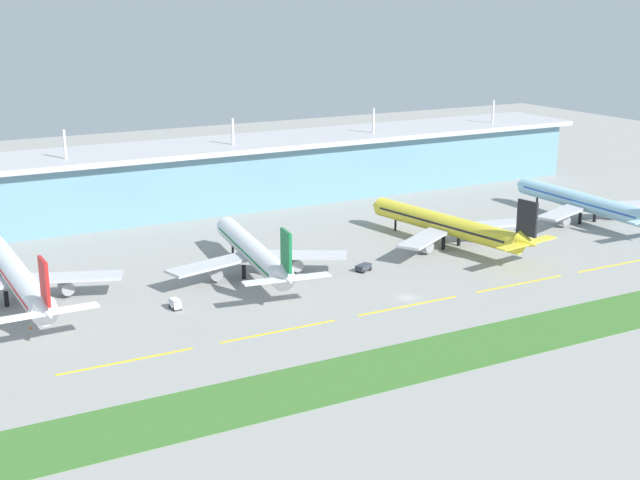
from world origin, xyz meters
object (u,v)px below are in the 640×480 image
(airliner_nearest, at_px, (17,276))
(pushback_tug, at_px, (364,267))
(baggage_cart, at_px, (175,304))
(airliner_near_middle, at_px, (254,252))
(airliner_far_middle, at_px, (448,225))
(airliner_farthest, at_px, (585,203))
(safety_cone_left_wingtip, at_px, (31,327))

(airliner_nearest, relative_size, pushback_tug, 14.32)
(pushback_tug, bearing_deg, baggage_cart, -175.83)
(airliner_near_middle, xyz_separation_m, airliner_far_middle, (61.26, -1.63, 0.00))
(airliner_nearest, bearing_deg, pushback_tug, -12.32)
(airliner_near_middle, xyz_separation_m, baggage_cart, (-26.75, -14.33, -5.18))
(airliner_farthest, height_order, pushback_tug, airliner_farthest)
(safety_cone_left_wingtip, bearing_deg, airliner_far_middle, 4.50)
(airliner_farthest, bearing_deg, airliner_near_middle, -179.74)
(pushback_tug, xyz_separation_m, safety_cone_left_wingtip, (-86.08, -0.69, -0.75))
(airliner_far_middle, xyz_separation_m, airliner_farthest, (56.41, 2.16, 0.00))
(airliner_far_middle, distance_m, pushback_tug, 35.59)
(pushback_tug, bearing_deg, safety_cone_left_wingtip, -179.54)
(airliner_near_middle, distance_m, baggage_cart, 30.78)
(airliner_near_middle, height_order, pushback_tug, airliner_near_middle)
(airliner_farthest, distance_m, baggage_cart, 145.26)
(pushback_tug, bearing_deg, airliner_near_middle, 159.06)
(safety_cone_left_wingtip, bearing_deg, pushback_tug, 0.46)
(pushback_tug, relative_size, safety_cone_left_wingtip, 7.12)
(airliner_far_middle, relative_size, safety_cone_left_wingtip, 94.44)
(airliner_far_middle, bearing_deg, baggage_cart, -171.79)
(airliner_farthest, height_order, safety_cone_left_wingtip, airliner_farthest)
(airliner_nearest, xyz_separation_m, airliner_farthest, (175.41, -7.61, -0.00))
(airliner_near_middle, distance_m, airliner_farthest, 117.66)
(baggage_cart, bearing_deg, safety_cone_left_wingtip, 174.25)
(airliner_farthest, bearing_deg, safety_cone_left_wingtip, -176.23)
(airliner_near_middle, xyz_separation_m, safety_cone_left_wingtip, (-58.91, -11.09, -6.10))
(airliner_far_middle, height_order, safety_cone_left_wingtip, airliner_far_middle)
(airliner_farthest, relative_size, baggage_cart, 18.22)
(baggage_cart, height_order, pushback_tug, baggage_cart)
(airliner_near_middle, height_order, safety_cone_left_wingtip, airliner_near_middle)
(airliner_near_middle, bearing_deg, airliner_farthest, 0.26)
(pushback_tug, bearing_deg, airliner_nearest, 167.68)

